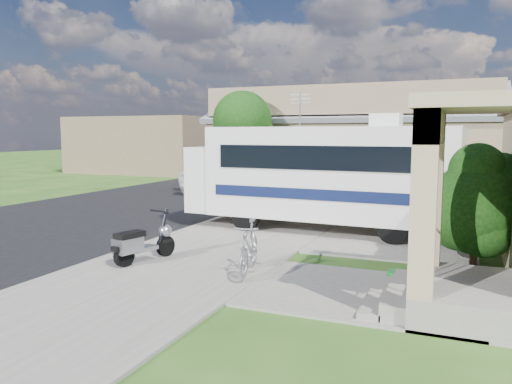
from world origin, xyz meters
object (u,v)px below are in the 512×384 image
at_px(motorhome, 322,173).
at_px(bicycle, 249,250).
at_px(garden_hose, 398,277).
at_px(pickup_truck, 232,175).
at_px(shrub, 479,204).
at_px(scooter, 141,243).
at_px(van, 276,164).

height_order(motorhome, bicycle, motorhome).
relative_size(motorhome, garden_hose, 18.78).
height_order(motorhome, pickup_truck, motorhome).
height_order(motorhome, shrub, motorhome).
relative_size(bicycle, pickup_truck, 0.29).
relative_size(bicycle, garden_hose, 4.22).
distance_m(scooter, garden_hose, 5.40).
relative_size(motorhome, van, 1.21).
bearing_deg(shrub, motorhome, 147.93).
distance_m(scooter, van, 20.84).
bearing_deg(motorhome, scooter, -114.24).
xyz_separation_m(shrub, garden_hose, (-1.42, -1.82, -1.27)).
relative_size(pickup_truck, garden_hose, 14.31).
relative_size(motorhome, shrub, 2.95).
xyz_separation_m(scooter, bicycle, (2.50, 0.12, 0.04)).
bearing_deg(bicycle, pickup_truck, 104.15).
bearing_deg(motorhome, bicycle, -88.95).
bearing_deg(scooter, garden_hose, 23.47).
xyz_separation_m(bicycle, van, (-6.91, 20.24, 0.42)).
bearing_deg(motorhome, garden_hose, -56.23).
xyz_separation_m(van, garden_hose, (9.72, -19.53, -0.85)).
bearing_deg(scooter, shrub, 36.09).
height_order(bicycle, van, van).
bearing_deg(bicycle, garden_hose, 1.76).
distance_m(bicycle, pickup_truck, 14.74).
bearing_deg(van, pickup_truck, -76.71).
distance_m(shrub, bicycle, 5.00).
bearing_deg(scooter, pickup_truck, 121.67).
height_order(scooter, garden_hose, scooter).
height_order(motorhome, garden_hose, motorhome).
relative_size(scooter, garden_hose, 3.95).
height_order(motorhome, van, motorhome).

